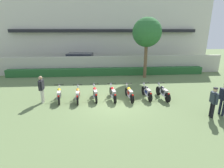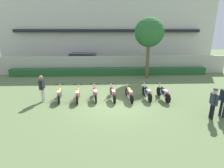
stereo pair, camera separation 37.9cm
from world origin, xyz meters
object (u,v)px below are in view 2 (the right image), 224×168
Objects in this scene: motorcycle_in_row_0 at (59,94)px; inspector_person at (42,86)px; motorcycle_in_row_5 at (147,92)px; motorcycle_in_row_3 at (113,93)px; parked_car at (84,62)px; motorcycle_in_row_2 at (95,93)px; motorcycle_in_row_4 at (129,93)px; motorcycle_in_row_6 at (163,93)px; motorcycle_in_row_1 at (78,94)px; officer_0 at (214,101)px; tree_near_inspector at (149,33)px.

inspector_person is at bearing 92.64° from motorcycle_in_row_0.
motorcycle_in_row_5 is at bearing -99.10° from motorcycle_in_row_0.
inspector_person is at bearing 85.53° from motorcycle_in_row_3.
parked_car is 2.63× the size of motorcycle_in_row_2.
parked_car reaches higher than motorcycle_in_row_0.
parked_car is 2.48× the size of motorcycle_in_row_4.
parked_car is 9.31m from inspector_person.
parked_car is 9.40m from motorcycle_in_row_3.
motorcycle_in_row_6 is (1.04, -0.14, 0.01)m from motorcycle_in_row_5.
motorcycle_in_row_4 is (3.29, -0.01, 0.00)m from motorcycle_in_row_1.
motorcycle_in_row_5 is at bearing -38.21° from officer_0.
motorcycle_in_row_4 is at bearing -94.25° from motorcycle_in_row_1.
motorcycle_in_row_6 is (6.01, -9.11, -0.48)m from parked_car.
tree_near_inspector is at bearing -23.42° from parked_car.
motorcycle_in_row_5 is 1.15× the size of officer_0.
motorcycle_in_row_1 is at bearing -79.58° from parked_car.
parked_car is at bearing 2.85° from motorcycle_in_row_2.
inspector_person is (-4.38, -0.17, 0.56)m from motorcycle_in_row_3.
inspector_person is at bearing -7.12° from officer_0.
motorcycle_in_row_1 is 3.29m from motorcycle_in_row_4.
motorcycle_in_row_5 is 0.96× the size of motorcycle_in_row_6.
tree_near_inspector reaches higher than motorcycle_in_row_6.
motorcycle_in_row_6 is (5.51, -0.03, 0.01)m from motorcycle_in_row_1.
motorcycle_in_row_3 reaches higher than motorcycle_in_row_0.
motorcycle_in_row_0 is 1.19m from motorcycle_in_row_1.
motorcycle_in_row_0 is 1.09× the size of inspector_person.
motorcycle_in_row_3 is at bearing 80.74° from motorcycle_in_row_6.
tree_near_inspector is 7.32m from motorcycle_in_row_3.
inspector_person is 9.65m from officer_0.
officer_0 reaches higher than motorcycle_in_row_3.
inspector_person is at bearing -92.98° from parked_car.
motorcycle_in_row_2 is at bearing 3.95° from inspector_person.
motorcycle_in_row_2 is at bearing 84.27° from motorcycle_in_row_5.
parked_car is 10.92m from motorcycle_in_row_6.
motorcycle_in_row_4 is at bearing 82.10° from motorcycle_in_row_6.
parked_car is 14.07m from officer_0.
motorcycle_in_row_0 is 1.01× the size of motorcycle_in_row_5.
motorcycle_in_row_0 is at bearing 81.54° from motorcycle_in_row_6.
motorcycle_in_row_2 is 1.12× the size of officer_0.
motorcycle_in_row_4 is 4.74m from officer_0.
motorcycle_in_row_0 is 0.97× the size of motorcycle_in_row_6.
motorcycle_in_row_3 is (-3.47, -5.31, -3.65)m from tree_near_inspector.
motorcycle_in_row_6 is at bearing -99.44° from motorcycle_in_row_2.
motorcycle_in_row_0 is 1.04× the size of motorcycle_in_row_2.
tree_near_inspector is at bearing -9.16° from motorcycle_in_row_6.
motorcycle_in_row_2 is 1.14m from motorcycle_in_row_3.
motorcycle_in_row_0 is at bearing 82.38° from motorcycle_in_row_4.
motorcycle_in_row_2 is 2.21m from motorcycle_in_row_4.
parked_car is 0.87× the size of tree_near_inspector.
parked_car reaches higher than motorcycle_in_row_2.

